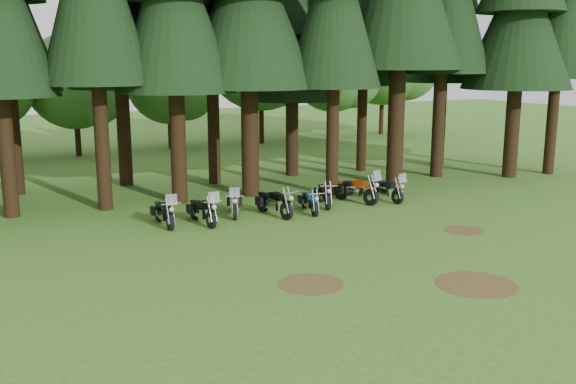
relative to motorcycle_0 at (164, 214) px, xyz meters
name	(u,v)px	position (x,y,z in m)	size (l,w,h in m)	color
ground	(364,250)	(4.87, -5.86, -0.46)	(120.00, 120.00, 0.00)	#33631C
pine_back_4	(292,13)	(8.90, 7.39, 7.79)	(4.94, 4.94, 13.78)	black
decid_3	(79,84)	(0.15, 19.27, 4.06)	(6.12, 5.95, 7.65)	black
decid_4	(173,84)	(6.44, 20.46, 3.91)	(5.93, 5.76, 7.41)	black
decid_5	(267,56)	(13.16, 19.85, 5.78)	(8.45, 8.21, 10.56)	black
decid_6	(338,70)	(19.72, 21.15, 4.75)	(7.06, 6.86, 8.82)	black
decid_7	(389,56)	(24.33, 20.97, 5.77)	(8.44, 8.20, 10.55)	black
dirt_patch_0	(311,284)	(1.87, -7.86, -0.45)	(1.80, 1.80, 0.01)	#4C3D1E
dirt_patch_1	(464,230)	(9.37, -5.36, -0.45)	(1.40, 1.40, 0.01)	#4C3D1E
dirt_patch_2	(476,284)	(5.87, -9.86, -0.45)	(2.20, 2.20, 0.01)	#4C3D1E
motorcycle_0	(164,214)	(0.00, 0.00, 0.00)	(0.41, 2.16, 1.36)	black
motorcycle_1	(203,212)	(1.34, -0.37, 0.01)	(0.50, 2.22, 1.39)	black
motorcycle_2	(235,205)	(2.89, 0.33, -0.02)	(0.98, 2.01, 1.30)	black
motorcycle_3	(274,204)	(4.26, -0.37, 0.02)	(0.55, 2.28, 0.93)	black
motorcycle_4	(310,202)	(5.74, -0.50, -0.05)	(0.51, 1.97, 0.81)	black
motorcycle_5	(324,195)	(6.86, 0.28, -0.01)	(0.83, 2.10, 0.88)	black
motorcycle_6	(356,191)	(8.37, 0.25, 0.05)	(0.99, 2.39, 1.52)	black
motorcycle_7	(386,191)	(9.68, -0.08, -0.01)	(0.55, 2.13, 1.34)	black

